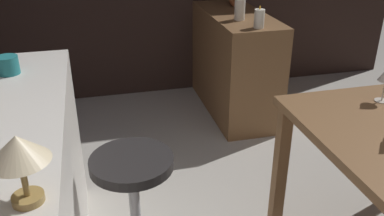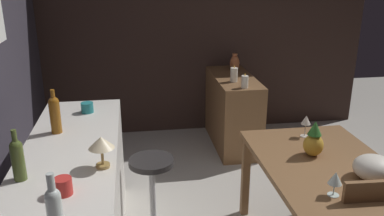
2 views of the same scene
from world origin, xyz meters
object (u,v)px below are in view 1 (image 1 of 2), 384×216
sideboard_cabinet (234,63)px  pillar_candle_short (259,19)px  cup_teal (8,65)px  counter_lamp (19,153)px  pillar_candle_tall (240,9)px

sideboard_cabinet → pillar_candle_short: size_ratio=7.19×
sideboard_cabinet → cup_teal: bearing=128.6°
cup_teal → counter_lamp: 0.98m
pillar_candle_short → counter_lamp: bearing=142.1°
cup_teal → pillar_candle_short: size_ratio=0.85×
sideboard_cabinet → counter_lamp: (-2.15, 1.32, 0.63)m
pillar_candle_tall → pillar_candle_short: 0.25m
counter_lamp → pillar_candle_tall: bearing=-33.2°
cup_teal → pillar_candle_tall: (0.98, -1.44, -0.04)m
cup_teal → counter_lamp: size_ratio=0.69×
sideboard_cabinet → pillar_candle_short: pillar_candle_short is taller
counter_lamp → cup_teal: bearing=10.2°
cup_teal → pillar_candle_tall: size_ratio=0.74×
cup_teal → pillar_candle_short: 1.66m
cup_teal → counter_lamp: (-0.96, -0.17, 0.10)m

